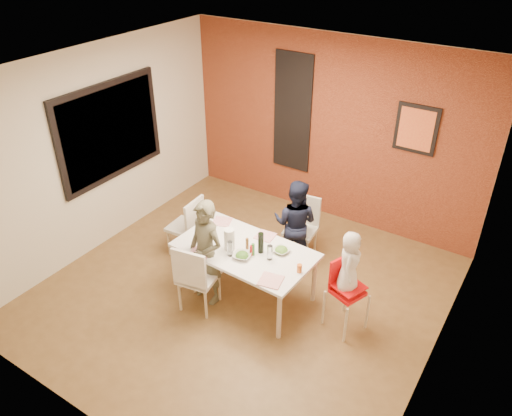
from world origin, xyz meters
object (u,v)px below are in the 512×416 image
Objects in this scene: chair_near at (195,275)px; chair_far at (303,223)px; wine_bottle at (261,243)px; child_near at (206,253)px; chair_left at (189,224)px; toddler at (349,263)px; dining_table at (245,253)px; child_far at (295,223)px; high_chair at (345,288)px; paper_towel_roll at (229,239)px.

chair_far is at bearing -116.11° from chair_near.
wine_bottle is at bearing -95.88° from chair_far.
chair_near is 1.73m from chair_far.
chair_near is 0.83m from wine_bottle.
child_near is at bearing -145.94° from wine_bottle.
chair_near is 1.12m from chair_left.
toddler is at bearing -49.44° from chair_far.
dining_table is 1.26m from toddler.
child_far reaches higher than chair_left.
high_chair is at bearing 83.35° from chair_left.
dining_table is 1.36× the size of child_far.
child_far is (0.51, 1.19, -0.06)m from child_near.
dining_table is 1.92× the size of chair_left.
high_chair is at bearing -49.51° from chair_far.
dining_table is 0.64m from chair_near.
wine_bottle is at bearing -140.26° from chair_near.
dining_table is 1.24× the size of child_near.
paper_towel_roll is (-1.37, -0.25, -0.08)m from toddler.
chair_left is 2.35m from toddler.
wine_bottle is at bearing 24.18° from paper_towel_roll.
chair_near is 1.22× the size of toddler.
chair_near is (-0.32, -0.54, -0.11)m from dining_table.
chair_near is at bearing -77.63° from child_near.
chair_far is 1.30m from paper_towel_roll.
dining_table is at bearing -165.01° from wine_bottle.
wine_bottle is at bearing 43.21° from child_near.
chair_left is (-0.76, 0.82, -0.02)m from chair_near.
child_near is at bearing 90.49° from toddler.
chair_near is at bearing 39.20° from chair_left.
chair_left is 2.30m from high_chair.
high_chair is 1.62m from child_near.
dining_table is at bearing 118.34° from high_chair.
chair_far is 0.70× the size of child_far.
chair_near is at bearing -111.61° from paper_towel_roll.
chair_far is at bearing -98.65° from child_far.
child_near is at bearing -96.41° from chair_near.
chair_far is (0.17, 1.12, -0.14)m from dining_table.
child_far is 0.86m from wine_bottle.
child_far is (-1.03, 0.72, 0.08)m from high_chair.
high_chair is at bearing 134.03° from child_far.
paper_towel_roll reaches higher than chair_left.
child_far is 1.65× the size of toddler.
chair_left reaches higher than dining_table.
child_near reaches higher than toddler.
chair_far is 1.52m from child_near.
toddler is (2.31, -0.13, 0.40)m from chair_left.
paper_towel_roll is (-1.35, -0.26, 0.28)m from high_chair.
child_near reaches higher than chair_near.
toddler is at bearing 25.24° from child_near.
high_chair is 1.41m from paper_towel_roll.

